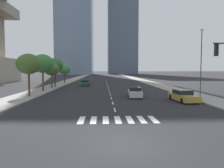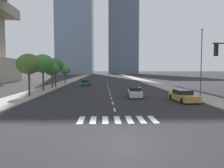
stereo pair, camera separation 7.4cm
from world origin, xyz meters
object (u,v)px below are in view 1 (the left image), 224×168
object	(u,v)px
sedan_gold_0	(183,96)
street_tree_nearest	(29,64)
sedan_silver_2	(135,93)
street_tree_fifth	(65,70)
street_lamp_east	(201,58)
street_tree_second	(43,64)
street_tree_third	(52,69)
sedan_green_1	(85,83)
street_tree_fourth	(55,65)

from	to	relation	value
sedan_gold_0	street_tree_nearest	size ratio (longest dim) A/B	0.86
sedan_silver_2	street_tree_fifth	size ratio (longest dim) A/B	0.97
sedan_silver_2	street_tree_fifth	world-z (taller)	street_tree_fifth
sedan_silver_2	street_tree_nearest	world-z (taller)	street_tree_nearest
street_lamp_east	street_tree_second	world-z (taller)	street_lamp_east
sedan_gold_0	sedan_silver_2	distance (m)	6.53
sedan_silver_2	street_tree_nearest	xyz separation A→B (m)	(-14.32, 0.75, 3.84)
street_tree_second	sedan_silver_2	bearing A→B (deg)	-28.00
street_tree_third	sedan_green_1	bearing A→B (deg)	51.45
street_tree_second	street_tree_fifth	xyz separation A→B (m)	(-0.00, 20.62, -1.07)
street_tree_third	street_tree_fourth	xyz separation A→B (m)	(0.00, 2.97, 0.84)
street_tree_fifth	street_tree_fourth	bearing A→B (deg)	-90.00
sedan_green_1	street_lamp_east	bearing A→B (deg)	-137.31
street_tree_third	sedan_silver_2	bearing A→B (deg)	-44.08
sedan_gold_0	street_tree_third	world-z (taller)	street_tree_third
sedan_silver_2	sedan_gold_0	bearing A→B (deg)	55.81
sedan_silver_2	street_tree_fourth	size ratio (longest dim) A/B	0.78
sedan_green_1	sedan_silver_2	xyz separation A→B (m)	(8.40, -21.30, 0.02)
sedan_gold_0	street_tree_fifth	size ratio (longest dim) A/B	1.04
street_tree_nearest	street_tree_third	distance (m)	13.14
sedan_silver_2	street_tree_second	bearing A→B (deg)	-113.54
street_lamp_east	street_tree_fourth	xyz separation A→B (m)	(-23.29, 16.93, -0.65)
street_lamp_east	street_tree_nearest	xyz separation A→B (m)	(-23.29, 0.84, -0.82)
street_lamp_east	street_tree_third	size ratio (longest dim) A/B	1.83
street_tree_second	street_tree_fourth	xyz separation A→B (m)	(0.00, 9.22, -0.06)
street_lamp_east	street_tree_fifth	xyz separation A→B (m)	(-23.29, 28.32, -1.65)
street_tree_third	street_tree_fifth	xyz separation A→B (m)	(-0.00, 14.36, -0.17)
street_tree_nearest	street_tree_fifth	xyz separation A→B (m)	(-0.00, 27.48, -0.84)
street_tree_nearest	street_tree_second	size ratio (longest dim) A/B	0.94
street_tree_third	street_tree_fourth	distance (m)	3.09
street_tree_second	sedan_gold_0	bearing A→B (deg)	-31.06
street_tree_third	street_tree_nearest	bearing A→B (deg)	-90.00
street_tree_nearest	street_tree_third	size ratio (longest dim) A/B	1.16
street_lamp_east	street_tree_fourth	bearing A→B (deg)	143.99
street_tree_second	street_tree_third	xyz separation A→B (m)	(0.00, 6.25, -0.90)
street_tree_fourth	street_lamp_east	bearing A→B (deg)	-36.01
sedan_green_1	street_tree_fifth	world-z (taller)	street_tree_fifth
street_tree_fourth	street_tree_second	bearing A→B (deg)	-90.00
sedan_green_1	street_tree_fifth	size ratio (longest dim) A/B	0.98
street_tree_fifth	sedan_gold_0	bearing A→B (deg)	-58.99
street_tree_second	street_tree_fourth	distance (m)	9.22
sedan_silver_2	street_lamp_east	xyz separation A→B (m)	(8.97, -0.09, 4.66)
sedan_gold_0	sedan_silver_2	size ratio (longest dim) A/B	1.07
street_tree_fourth	street_tree_fifth	size ratio (longest dim) A/B	1.25
sedan_silver_2	street_lamp_east	bearing A→B (deg)	93.89
street_tree_nearest	street_tree_fourth	xyz separation A→B (m)	(0.00, 16.09, 0.17)
sedan_green_1	street_tree_third	size ratio (longest dim) A/B	0.94
street_tree_second	street_tree_fifth	size ratio (longest dim) A/B	1.29
sedan_gold_0	sedan_green_1	bearing A→B (deg)	-156.36
sedan_gold_0	street_tree_nearest	distance (m)	20.38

